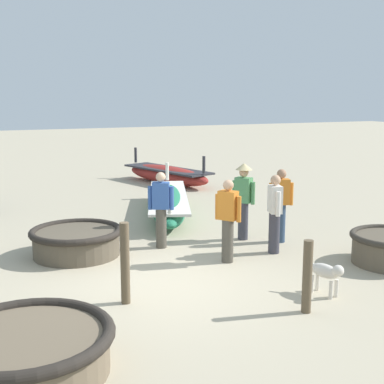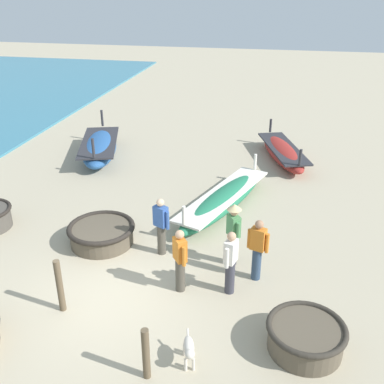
# 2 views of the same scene
# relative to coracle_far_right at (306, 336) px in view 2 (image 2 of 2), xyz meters

# --- Properties ---
(ground_plane) EXTENTS (80.00, 80.00, 0.00)m
(ground_plane) POSITION_rel_coracle_far_right_xyz_m (-4.29, 0.74, -0.31)
(ground_plane) COLOR tan
(coracle_far_right) EXTENTS (1.53, 1.53, 0.58)m
(coracle_far_right) POSITION_rel_coracle_far_right_xyz_m (0.00, 0.00, 0.00)
(coracle_far_right) COLOR brown
(coracle_far_right) RESTS_ON ground
(coracle_weathered) EXTENTS (1.81, 1.81, 0.55)m
(coracle_weathered) POSITION_rel_coracle_far_right_xyz_m (-5.28, 2.84, -0.02)
(coracle_weathered) COLOR brown
(coracle_weathered) RESTS_ON ground
(long_boat_white_hull) EXTENTS (2.45, 4.29, 1.41)m
(long_boat_white_hull) POSITION_rel_coracle_far_right_xyz_m (-7.81, 8.92, 0.09)
(long_boat_white_hull) COLOR #285693
(long_boat_white_hull) RESTS_ON ground
(long_boat_red_hull) EXTENTS (2.24, 4.16, 1.13)m
(long_boat_red_hull) POSITION_rel_coracle_far_right_xyz_m (-0.66, 10.03, 0.01)
(long_boat_red_hull) COLOR maroon
(long_boat_red_hull) RESTS_ON ground
(long_boat_green_hull) EXTENTS (2.55, 4.95, 1.08)m
(long_boat_green_hull) POSITION_rel_coracle_far_right_xyz_m (-2.35, 5.48, 0.00)
(long_boat_green_hull) COLOR #237551
(long_boat_green_hull) RESTS_ON ground
(fisherman_crouching) EXTENTS (0.31, 0.51, 1.57)m
(fisherman_crouching) POSITION_rel_coracle_far_right_xyz_m (-1.64, 1.45, 0.52)
(fisherman_crouching) COLOR #383842
(fisherman_crouching) RESTS_ON ground
(fisherman_standing_right) EXTENTS (0.38, 0.45, 1.57)m
(fisherman_standing_right) POSITION_rel_coracle_far_right_xyz_m (-2.75, 1.30, 0.52)
(fisherman_standing_right) COLOR #4C473D
(fisherman_standing_right) RESTS_ON ground
(fisherman_with_hat) EXTENTS (0.48, 0.35, 1.57)m
(fisherman_with_hat) POSITION_rel_coracle_far_right_xyz_m (-3.57, 2.69, 0.52)
(fisherman_with_hat) COLOR #4C473D
(fisherman_with_hat) RESTS_ON ground
(fisherman_by_coracle) EXTENTS (0.51, 0.31, 1.57)m
(fisherman_by_coracle) POSITION_rel_coracle_far_right_xyz_m (-1.10, 2.09, 0.52)
(fisherman_by_coracle) COLOR #2D425B
(fisherman_by_coracle) RESTS_ON ground
(fisherman_hauling) EXTENTS (0.38, 0.45, 1.67)m
(fisherman_hauling) POSITION_rel_coracle_far_right_xyz_m (-1.72, 2.58, 0.64)
(fisherman_hauling) COLOR #383842
(fisherman_hauling) RESTS_ON ground
(dog) EXTENTS (0.34, 0.67, 0.55)m
(dog) POSITION_rel_coracle_far_right_xyz_m (-2.10, -0.82, 0.06)
(dog) COLOR beige
(dog) RESTS_ON ground
(mooring_post_mid_beach) EXTENTS (0.14, 0.14, 1.08)m
(mooring_post_mid_beach) POSITION_rel_coracle_far_right_xyz_m (-2.78, -1.25, 0.23)
(mooring_post_mid_beach) COLOR brown
(mooring_post_mid_beach) RESTS_ON ground
(mooring_post_shoreline) EXTENTS (0.14, 0.14, 1.25)m
(mooring_post_shoreline) POSITION_rel_coracle_far_right_xyz_m (-5.08, 0.12, 0.31)
(mooring_post_shoreline) COLOR brown
(mooring_post_shoreline) RESTS_ON ground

